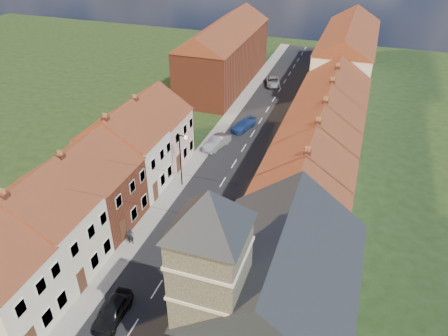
# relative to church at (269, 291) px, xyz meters

# --- Properties ---
(road) EXTENTS (7.00, 90.00, 0.02)m
(road) POSITION_rel_church_xyz_m (-9.36, 26.68, -5.87)
(road) COLOR black
(road) RESTS_ON ground
(pavement_left) EXTENTS (1.80, 90.00, 0.12)m
(pavement_left) POSITION_rel_church_xyz_m (-13.76, 26.68, -5.82)
(pavement_left) COLOR #AEAA9E
(pavement_left) RESTS_ON ground
(pavement_right) EXTENTS (1.80, 90.00, 0.12)m
(pavement_right) POSITION_rel_church_xyz_m (-4.96, 26.68, -5.82)
(pavement_right) COLOR #AEAA9E
(pavement_right) RESTS_ON ground
(church) EXTENTS (11.25, 14.25, 15.20)m
(church) POSITION_rel_church_xyz_m (0.00, 0.00, 0.00)
(church) COLOR #3C372A
(church) RESTS_ON ground
(cottage_r_tudor) EXTENTS (8.30, 5.20, 9.00)m
(cottage_r_tudor) POSITION_rel_church_xyz_m (-0.09, 9.37, -1.41)
(cottage_r_tudor) COLOR beige
(cottage_r_tudor) RESTS_ON ground
(cottage_r_white_near) EXTENTS (8.30, 6.00, 9.00)m
(cottage_r_white_near) POSITION_rel_church_xyz_m (-0.06, 14.77, -1.40)
(cottage_r_white_near) COLOR white
(cottage_r_white_near) RESTS_ON ground
(cottage_r_cream_mid) EXTENTS (8.30, 5.20, 9.00)m
(cottage_r_cream_mid) POSITION_rel_church_xyz_m (-0.06, 20.17, -1.40)
(cottage_r_cream_mid) COLOR beige
(cottage_r_cream_mid) RESTS_ON ground
(cottage_r_pink) EXTENTS (8.30, 6.00, 9.00)m
(cottage_r_pink) POSITION_rel_church_xyz_m (-0.06, 25.57, -1.40)
(cottage_r_pink) COLOR beige
(cottage_r_pink) RESTS_ON ground
(cottage_r_white_far) EXTENTS (8.30, 5.20, 9.00)m
(cottage_r_white_far) POSITION_rel_church_xyz_m (-0.06, 30.97, -1.40)
(cottage_r_white_far) COLOR beige
(cottage_r_white_far) RESTS_ON ground
(cottage_r_cream_far) EXTENTS (8.30, 6.00, 9.00)m
(cottage_r_cream_far) POSITION_rel_church_xyz_m (-0.06, 36.37, -1.40)
(cottage_r_cream_far) COLOR beige
(cottage_r_cream_far) RESTS_ON ground
(cottage_l_cream) EXTENTS (8.30, 6.30, 9.10)m
(cottage_l_cream) POSITION_rel_church_xyz_m (-18.66, 2.22, -1.35)
(cottage_l_cream) COLOR beige
(cottage_l_cream) RESTS_ON ground
(cottage_l_white) EXTENTS (8.30, 6.90, 8.80)m
(cottage_l_white) POSITION_rel_church_xyz_m (-18.66, 8.62, -1.51)
(cottage_l_white) COLOR brown
(cottage_l_white) RESTS_ON ground
(cottage_l_brick_mid) EXTENTS (8.30, 5.70, 9.10)m
(cottage_l_brick_mid) POSITION_rel_church_xyz_m (-18.66, 14.72, -1.35)
(cottage_l_brick_mid) COLOR white
(cottage_l_brick_mid) RESTS_ON ground
(cottage_l_pink) EXTENTS (8.30, 6.30, 8.80)m
(cottage_l_pink) POSITION_rel_church_xyz_m (-18.66, 20.52, -1.51)
(cottage_l_pink) COLOR beige
(cottage_l_pink) RESTS_ON ground
(block_right_far) EXTENTS (8.30, 24.20, 10.50)m
(block_right_far) POSITION_rel_church_xyz_m (-0.06, 51.68, -0.58)
(block_right_far) COLOR beige
(block_right_far) RESTS_ON ground
(block_left_far) EXTENTS (8.30, 24.20, 10.50)m
(block_left_far) POSITION_rel_church_xyz_m (-18.66, 46.68, -0.58)
(block_left_far) COLOR brown
(block_left_far) RESTS_ON ground
(lamppost) EXTENTS (0.88, 0.15, 6.00)m
(lamppost) POSITION_rel_church_xyz_m (-13.17, 16.68, -2.34)
(lamppost) COLOR black
(lamppost) RESTS_ON pavement_left
(car_near) EXTENTS (1.80, 4.13, 1.39)m
(car_near) POSITION_rel_church_xyz_m (-11.12, -0.75, -5.18)
(car_near) COLOR black
(car_near) RESTS_ON ground
(car_mid) EXTENTS (2.62, 4.60, 1.43)m
(car_mid) POSITION_rel_church_xyz_m (-12.56, 25.66, -5.16)
(car_mid) COLOR #9EA0A5
(car_mid) RESTS_ON ground
(car_far) EXTENTS (2.89, 4.60, 1.24)m
(car_far) POSITION_rel_church_xyz_m (-10.86, 31.51, -5.26)
(car_far) COLOR navy
(car_far) RESTS_ON ground
(car_distant) EXTENTS (3.41, 5.08, 1.29)m
(car_distant) POSITION_rel_church_xyz_m (-10.86, 48.23, -5.23)
(car_distant) COLOR #A3A7AB
(car_distant) RESTS_ON ground
(pedestrian_left) EXTENTS (0.68, 0.52, 1.65)m
(pedestrian_left) POSITION_rel_church_xyz_m (-13.82, 6.74, -4.93)
(pedestrian_left) COLOR #222328
(pedestrian_left) RESTS_ON pavement_left
(pedestrian_right) EXTENTS (0.85, 0.70, 1.60)m
(pedestrian_right) POSITION_rel_church_xyz_m (-4.26, 14.11, -4.96)
(pedestrian_right) COLOR black
(pedestrian_right) RESTS_ON pavement_right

